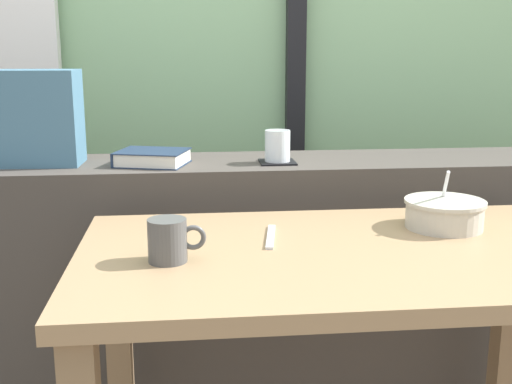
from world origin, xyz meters
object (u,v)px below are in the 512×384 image
object	(u,v)px
closed_book	(152,158)
juice_glass	(277,147)
breakfast_table	(347,303)
soup_bowl	(444,214)
throw_pillow	(20,118)
ceramic_mug	(169,240)
coaster_square	(277,162)
fork_utensil	(271,237)

from	to	relation	value
closed_book	juice_glass	bearing A→B (deg)	-1.85
breakfast_table	soup_bowl	distance (m)	0.33
throw_pillow	ceramic_mug	bearing A→B (deg)	-56.03
breakfast_table	coaster_square	xyz separation A→B (m)	(-0.08, 0.52, 0.21)
breakfast_table	throw_pillow	bearing A→B (deg)	143.84
juice_glass	closed_book	world-z (taller)	juice_glass
soup_bowl	ceramic_mug	distance (m)	0.65
coaster_square	throw_pillow	xyz separation A→B (m)	(-0.71, 0.05, 0.13)
soup_bowl	ceramic_mug	xyz separation A→B (m)	(-0.62, -0.17, 0.01)
coaster_square	throw_pillow	world-z (taller)	throw_pillow
closed_book	ceramic_mug	world-z (taller)	closed_book
breakfast_table	fork_utensil	world-z (taller)	fork_utensil
coaster_square	closed_book	size ratio (longest dim) A/B	0.46
juice_glass	fork_utensil	distance (m)	0.46
throw_pillow	fork_utensil	size ratio (longest dim) A/B	1.88
juice_glass	closed_book	bearing A→B (deg)	178.15
breakfast_table	throw_pillow	size ratio (longest dim) A/B	3.50
coaster_square	closed_book	bearing A→B (deg)	178.15
breakfast_table	closed_book	xyz separation A→B (m)	(-0.43, 0.54, 0.23)
throw_pillow	closed_book	bearing A→B (deg)	-5.99
throw_pillow	soup_bowl	distance (m)	1.14
throw_pillow	ceramic_mug	xyz separation A→B (m)	(0.41, -0.62, -0.18)
juice_glass	soup_bowl	size ratio (longest dim) A/B	0.48
throw_pillow	fork_utensil	xyz separation A→B (m)	(0.63, -0.48, -0.22)
juice_glass	fork_utensil	bearing A→B (deg)	-99.72
closed_book	ceramic_mug	distance (m)	0.59
juice_glass	soup_bowl	xyz separation A→B (m)	(0.33, -0.39, -0.10)
breakfast_table	throw_pillow	world-z (taller)	throw_pillow
fork_utensil	closed_book	bearing A→B (deg)	131.13
breakfast_table	juice_glass	bearing A→B (deg)	98.44
breakfast_table	closed_book	bearing A→B (deg)	128.67
coaster_square	closed_book	world-z (taller)	closed_book
coaster_square	soup_bowl	distance (m)	0.52
fork_utensil	ceramic_mug	size ratio (longest dim) A/B	1.50
ceramic_mug	breakfast_table	bearing A→B (deg)	6.69
coaster_square	fork_utensil	distance (m)	0.45
closed_book	throw_pillow	bearing A→B (deg)	174.01
fork_utensil	coaster_square	bearing A→B (deg)	89.56
ceramic_mug	juice_glass	bearing A→B (deg)	62.87
breakfast_table	juice_glass	world-z (taller)	juice_glass
breakfast_table	juice_glass	size ratio (longest dim) A/B	12.75
soup_bowl	juice_glass	bearing A→B (deg)	130.22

